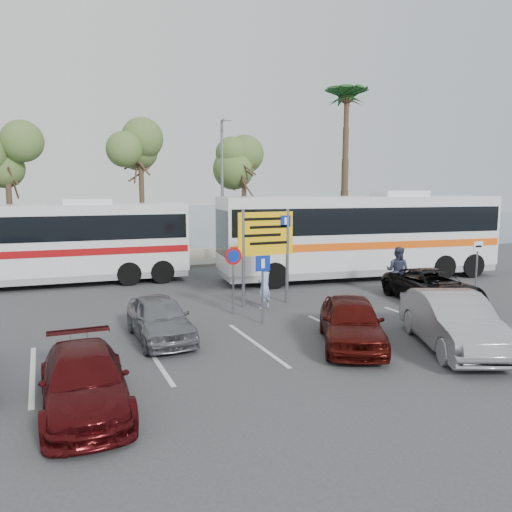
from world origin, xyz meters
name	(u,v)px	position (x,y,z in m)	size (l,w,h in m)	color
ground	(279,330)	(0.00, 0.00, 0.00)	(120.00, 120.00, 0.00)	#37373A
kerb_strip	(171,264)	(0.00, 14.00, 0.07)	(44.00, 2.40, 0.15)	gray
seawall	(163,256)	(0.00, 16.00, 0.30)	(48.00, 0.80, 0.60)	gray
sea	(92,219)	(0.00, 60.00, 0.01)	(140.00, 140.00, 0.00)	#3E5764
tree_left	(6,154)	(-8.00, 14.00, 6.00)	(3.20, 3.20, 7.20)	#382619
tree_mid	(140,145)	(-1.50, 14.00, 6.65)	(3.20, 3.20, 8.00)	#382619
tree_right	(244,157)	(4.50, 14.00, 6.17)	(3.20, 3.20, 7.40)	#382619
palm_tree	(347,100)	(11.50, 14.00, 9.87)	(4.80, 4.80, 11.20)	#382619
street_lamp_right	(223,184)	(3.00, 13.52, 4.60)	(0.45, 1.15, 8.01)	slate
direction_sign	(266,241)	(1.00, 3.20, 2.43)	(2.20, 0.12, 3.60)	slate
sign_no_stop	(233,270)	(-0.60, 2.38, 1.58)	(0.60, 0.08, 2.35)	slate
sign_parking	(263,280)	(-0.20, 0.79, 1.47)	(0.50, 0.07, 2.25)	slate
sign_taxi	(477,260)	(9.80, 1.49, 1.42)	(0.50, 0.07, 2.20)	slate
lane_markings	(258,343)	(-1.14, -1.00, 0.00)	(12.02, 4.20, 0.01)	silver
coach_bus_left	(45,246)	(-6.50, 10.50, 1.80)	(12.61, 3.46, 3.88)	silver
coach_bus_right	(360,238)	(7.50, 6.50, 1.97)	(13.87, 4.73, 4.24)	silver
car_silver_a	(160,318)	(-3.60, 0.51, 0.64)	(1.51, 3.75, 1.28)	slate
car_maroon	(84,381)	(-6.00, -3.50, 0.59)	(1.65, 4.06, 1.18)	#450B0D
car_red	(351,322)	(1.18, -2.18, 0.69)	(1.63, 4.05, 1.38)	#440D09
suv_black	(433,287)	(7.00, 0.96, 0.63)	(2.11, 4.57, 1.27)	black
car_silver_b	(453,321)	(3.58, -3.50, 0.77)	(1.62, 4.64, 1.53)	#949499
pedestrian_near	(264,286)	(0.74, 2.72, 0.84)	(0.62, 0.40, 1.69)	#95ADD9
pedestrian_far	(398,271)	(6.69, 2.65, 1.00)	(0.97, 0.76, 2.00)	#363C51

